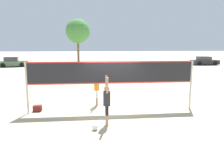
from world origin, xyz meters
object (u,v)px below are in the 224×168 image
object	(u,v)px
volleyball	(95,127)
tree_right_cluster	(78,31)
player_spiker	(107,100)
parked_car_near	(13,62)
volleyball_net	(112,75)
parked_car_mid	(204,61)
gear_bag	(38,108)
player_blocker	(97,86)

from	to	relation	value
volleyball	tree_right_cluster	world-z (taller)	tree_right_cluster
player_spiker	parked_car_near	size ratio (longest dim) A/B	0.46
player_spiker	tree_right_cluster	size ratio (longest dim) A/B	0.25
volleyball_net	parked_car_mid	xyz separation A→B (m)	(17.28, 22.92, -1.15)
player_spiker	gear_bag	xyz separation A→B (m)	(-3.18, 2.21, -0.89)
player_spiker	gear_bag	distance (m)	3.97
player_spiker	tree_right_cluster	bearing A→B (deg)	4.44
player_blocker	volleyball	xyz separation A→B (m)	(-0.20, -3.38, -0.94)
player_blocker	parked_car_mid	size ratio (longest dim) A/B	0.49
gear_bag	parked_car_mid	world-z (taller)	parked_car_mid
volleyball_net	tree_right_cluster	distance (m)	31.55
gear_bag	volleyball_net	bearing A→B (deg)	-4.72
volleyball_net	gear_bag	distance (m)	3.94
volleyball_net	parked_car_near	xyz separation A→B (m)	(-12.14, 23.14, -1.11)
player_spiker	volleyball	world-z (taller)	player_spiker
volleyball	gear_bag	distance (m)	3.79
volleyball	tree_right_cluster	xyz separation A→B (m)	(-2.08, 33.54, 5.49)
player_blocker	parked_car_mid	distance (m)	28.35
player_blocker	volleyball	world-z (taller)	player_blocker
player_spiker	parked_car_near	world-z (taller)	player_spiker
volleyball	tree_right_cluster	distance (m)	34.05
volleyball_net	gear_bag	xyz separation A→B (m)	(-3.58, 0.30, -1.60)
volleyball	volleyball_net	bearing A→B (deg)	69.28
volleyball_net	parked_car_mid	world-z (taller)	volleyball_net
player_blocker	gear_bag	world-z (taller)	player_blocker
parked_car_near	tree_right_cluster	world-z (taller)	tree_right_cluster
parked_car_near	tree_right_cluster	xyz separation A→B (m)	(9.17, 8.04, 4.97)
player_spiker	volleyball	size ratio (longest dim) A/B	8.47
parked_car_mid	player_blocker	bearing A→B (deg)	-125.95
player_blocker	parked_car_mid	bearing A→B (deg)	140.63
parked_car_near	tree_right_cluster	size ratio (longest dim) A/B	0.55
player_spiker	volleyball	xyz separation A→B (m)	(-0.49, -0.45, -0.92)
player_blocker	volleyball	distance (m)	3.51
player_blocker	volleyball	bearing A→B (deg)	-3.38
gear_bag	parked_car_mid	size ratio (longest dim) A/B	0.09
gear_bag	tree_right_cluster	size ratio (longest dim) A/B	0.05
volleyball	parked_car_near	world-z (taller)	parked_car_near
volleyball	parked_car_near	bearing A→B (deg)	113.79
gear_bag	tree_right_cluster	distance (m)	31.36
volleyball_net	gear_bag	size ratio (longest dim) A/B	20.70
volleyball_net	gear_bag	bearing A→B (deg)	175.28
volleyball_net	player_blocker	distance (m)	1.41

